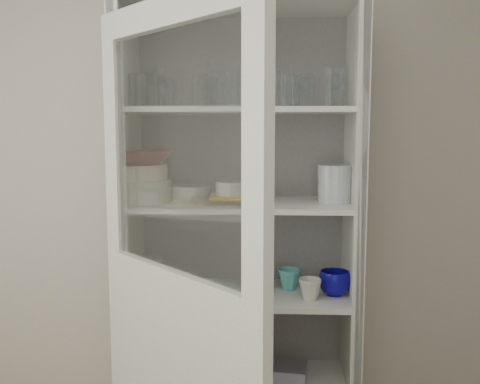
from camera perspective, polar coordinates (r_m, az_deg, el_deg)
The scene contains 36 objects.
wall_back at distance 2.55m, azimuth -4.25°, elevation 0.58°, with size 3.60×0.02×2.60m, color #B6B1A9.
pantry_cabinet at distance 2.44m, azimuth 0.07°, elevation -8.29°, with size 1.00×0.45×2.10m.
cupboard_door at distance 1.90m, azimuth -6.76°, elevation -14.98°, with size 0.65×0.68×2.00m.
tumbler_0 at distance 2.22m, azimuth -10.98°, elevation 10.57°, with size 0.07×0.07×0.13m, color silver.
tumbler_1 at distance 2.23m, azimuth -9.03°, elevation 10.91°, with size 0.08×0.08×0.16m, color silver.
tumbler_2 at distance 2.18m, azimuth -0.92°, elevation 10.80°, with size 0.07×0.07×0.13m, color silver.
tumbler_3 at distance 2.15m, azimuth 2.51°, elevation 11.15°, with size 0.08×0.08×0.16m, color silver.
tumbler_4 at distance 2.17m, azimuth 5.39°, elevation 10.66°, with size 0.06×0.06×0.12m, color silver.
tumbler_5 at distance 2.18m, azimuth 4.87°, elevation 10.88°, with size 0.07×0.07×0.14m, color silver.
tumbler_6 at distance 2.19m, azimuth 10.10°, elevation 10.94°, with size 0.08×0.08×0.15m, color silver.
tumbler_7 at distance 2.32m, azimuth -10.37°, elevation 10.44°, with size 0.07×0.07×0.13m, color silver.
tumbler_8 at distance 2.33m, azimuth -7.67°, elevation 10.36°, with size 0.06×0.06×0.12m, color silver.
tumbler_9 at distance 2.31m, azimuth -3.11°, elevation 10.44°, with size 0.06×0.06×0.12m, color silver.
tumbler_10 at distance 2.28m, azimuth -2.28°, elevation 10.80°, with size 0.07×0.07×0.15m, color silver.
tumbler_11 at distance 2.29m, azimuth 7.14°, elevation 10.62°, with size 0.07×0.07×0.14m, color silver.
goblet_0 at distance 2.41m, azimuth -3.63°, elevation 10.85°, with size 0.08×0.08×0.17m, color silver, non-canonical shape.
goblet_1 at distance 2.40m, azimuth -3.18°, elevation 10.89°, with size 0.08×0.08×0.17m, color silver, non-canonical shape.
goblet_2 at distance 2.41m, azimuth 6.86°, elevation 10.62°, with size 0.07×0.07×0.15m, color silver, non-canonical shape.
goblet_3 at distance 2.41m, azimuth 10.06°, elevation 10.73°, with size 0.08×0.08×0.17m, color silver, non-canonical shape.
plate_stack_front at distance 2.32m, azimuth -10.21°, elevation 0.12°, with size 0.23×0.23×0.10m, color beige.
plate_stack_back at distance 2.44m, azimuth -5.42°, elevation 0.03°, with size 0.20×0.20×0.06m, color beige.
cream_bowl at distance 2.31m, azimuth -10.26°, elevation 2.10°, with size 0.20×0.20×0.06m, color beige.
terracotta_bowl at distance 2.31m, azimuth -10.29°, elevation 3.65°, with size 0.25×0.25×0.06m, color maroon.
glass_platter at distance 2.28m, azimuth -0.91°, elevation -0.89°, with size 0.36×0.36×0.02m, color silver.
yellow_trivet at distance 2.28m, azimuth -0.91°, elevation -0.48°, with size 0.18×0.18×0.01m, color #EAA414.
white_ramekin at distance 2.27m, azimuth -0.91°, elevation 0.40°, with size 0.13×0.13×0.06m, color beige.
grey_bowl_stack at distance 2.33m, azimuth 10.15°, elevation 0.90°, with size 0.15×0.15×0.16m, color #BAC0C1.
mug_blue at distance 2.37m, azimuth 10.06°, elevation -9.54°, with size 0.14×0.14×0.11m, color #070F81.
mug_teal at distance 2.42m, azimuth 5.26°, elevation -9.24°, with size 0.10×0.10×0.09m, color teal.
mug_white at distance 2.30m, azimuth 7.46°, elevation -10.22°, with size 0.10×0.10×0.09m, color beige.
teal_jar at distance 2.44m, azimuth 2.75°, elevation -9.08°, with size 0.08×0.08×0.10m.
measuring_cups at distance 2.36m, azimuth -8.31°, elevation -10.36°, with size 0.11×0.11×0.04m, color #B2B2B2.
white_canister at distance 2.45m, azimuth -9.69°, elevation -8.56°, with size 0.12×0.12×0.14m, color beige.
cream_dish at distance 2.55m, azimuth -5.11°, elevation -18.31°, with size 0.21×0.21×0.06m, color beige.
tin_box at distance 2.53m, azimuth 4.54°, elevation -18.58°, with size 0.21×0.15×0.06m, color #A19FB2.
tumbler_12 at distance 2.27m, azimuth -9.47°, elevation 10.66°, with size 0.07×0.07×0.14m, color silver.
Camera 1 is at (0.31, -1.02, 1.58)m, focal length 40.00 mm.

